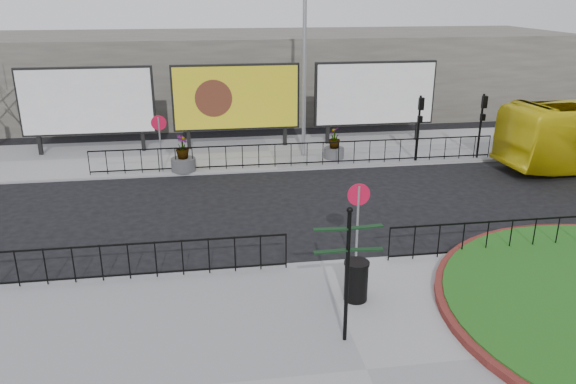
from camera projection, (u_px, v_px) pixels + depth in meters
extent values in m
plane|color=black|center=(318.00, 265.00, 16.34)|extent=(90.00, 90.00, 0.00)
cube|color=gray|center=(366.00, 372.00, 11.67)|extent=(30.00, 10.00, 0.12)
cube|color=gray|center=(270.00, 152.00, 27.48)|extent=(44.00, 6.00, 0.12)
cylinder|color=gray|center=(160.00, 145.00, 23.94)|extent=(0.07, 0.07, 2.40)
cylinder|color=#A90B2B|center=(159.00, 123.00, 23.61)|extent=(0.64, 0.03, 0.64)
cylinder|color=white|center=(159.00, 123.00, 23.63)|extent=(0.50, 0.03, 0.50)
cylinder|color=gray|center=(357.00, 227.00, 15.66)|extent=(0.07, 0.07, 2.40)
cylinder|color=#A90B2B|center=(359.00, 195.00, 15.34)|extent=(0.64, 0.03, 0.64)
cylinder|color=white|center=(359.00, 194.00, 15.36)|extent=(0.50, 0.03, 0.50)
cube|color=black|center=(40.00, 144.00, 26.70)|extent=(0.18, 0.18, 1.00)
cube|color=black|center=(143.00, 141.00, 27.37)|extent=(0.18, 0.18, 1.00)
cube|color=black|center=(87.00, 101.00, 26.35)|extent=(6.20, 0.25, 3.20)
cube|color=white|center=(87.00, 102.00, 26.20)|extent=(6.00, 0.06, 3.00)
cube|color=black|center=(189.00, 139.00, 27.68)|extent=(0.18, 0.18, 1.00)
cube|color=black|center=(285.00, 135.00, 28.35)|extent=(0.18, 0.18, 1.00)
cube|color=black|center=(236.00, 97.00, 27.33)|extent=(6.20, 0.25, 3.20)
cube|color=gold|center=(236.00, 98.00, 27.18)|extent=(6.00, 0.06, 3.00)
cube|color=black|center=(327.00, 134.00, 28.66)|extent=(0.18, 0.18, 1.00)
cube|color=black|center=(417.00, 130.00, 29.33)|extent=(0.18, 0.18, 1.00)
cube|color=black|center=(375.00, 93.00, 28.31)|extent=(6.20, 0.25, 3.20)
cube|color=white|center=(376.00, 94.00, 28.17)|extent=(6.00, 0.06, 3.00)
cylinder|color=gray|center=(304.00, 59.00, 25.21)|extent=(0.18, 0.18, 9.00)
cylinder|color=black|center=(418.00, 129.00, 25.45)|extent=(0.10, 0.10, 3.00)
cube|color=black|center=(421.00, 104.00, 24.94)|extent=(0.22, 0.18, 0.55)
cube|color=black|center=(420.00, 119.00, 25.18)|extent=(0.20, 0.16, 0.30)
cylinder|color=black|center=(480.00, 126.00, 25.87)|extent=(0.10, 0.10, 3.00)
cube|color=black|center=(485.00, 102.00, 25.36)|extent=(0.22, 0.18, 0.55)
cube|color=black|center=(483.00, 117.00, 25.60)|extent=(0.20, 0.16, 0.30)
cube|color=#6A675D|center=(251.00, 73.00, 35.96)|extent=(40.00, 10.00, 5.00)
cylinder|color=black|center=(347.00, 278.00, 12.13)|extent=(0.09, 0.09, 3.09)
sphere|color=black|center=(350.00, 210.00, 11.59)|extent=(0.14, 0.14, 0.14)
cube|color=black|center=(331.00, 229.00, 11.70)|extent=(0.73, 0.18, 0.03)
cube|color=black|center=(366.00, 227.00, 11.82)|extent=(0.73, 0.20, 0.03)
cube|color=black|center=(330.00, 251.00, 11.83)|extent=(0.73, 0.16, 0.03)
cube|color=black|center=(366.00, 249.00, 11.93)|extent=(0.73, 0.18, 0.03)
cylinder|color=black|center=(356.00, 282.00, 14.13)|extent=(0.60, 0.60, 0.99)
cylinder|color=black|center=(357.00, 263.00, 13.95)|extent=(0.64, 0.64, 0.07)
cylinder|color=#4C4C4F|center=(183.00, 164.00, 24.38)|extent=(1.06, 1.06, 0.55)
imported|color=#235316|center=(182.00, 147.00, 24.11)|extent=(0.76, 0.76, 1.02)
cylinder|color=#4C4C4F|center=(334.00, 153.00, 26.23)|extent=(0.93, 0.93, 0.49)
imported|color=#235316|center=(334.00, 138.00, 25.98)|extent=(0.73, 0.73, 0.99)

